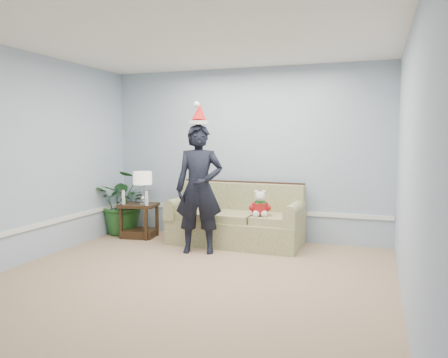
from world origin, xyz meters
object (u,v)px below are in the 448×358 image
object	(u,v)px
table_lamp	(143,179)
man	(199,189)
teddy_bear	(260,207)
sofa	(237,222)
houseplant	(125,202)
side_table	(139,224)

from	to	relation	value
table_lamp	man	xyz separation A→B (m)	(1.19, -0.52, -0.05)
table_lamp	teddy_bear	size ratio (longest dim) A/B	1.38
sofa	houseplant	xyz separation A→B (m)	(-1.98, 0.04, 0.21)
side_table	table_lamp	distance (m)	0.74
side_table	teddy_bear	world-z (taller)	teddy_bear
table_lamp	teddy_bear	distance (m)	1.97
side_table	table_lamp	size ratio (longest dim) A/B	1.20
houseplant	table_lamp	bearing A→B (deg)	-23.15
sofa	teddy_bear	world-z (taller)	sofa
sofa	man	bearing A→B (deg)	-114.46
table_lamp	houseplant	bearing A→B (deg)	156.85
sofa	man	size ratio (longest dim) A/B	1.12
sofa	houseplant	distance (m)	2.00
side_table	houseplant	world-z (taller)	houseplant
sofa	table_lamp	size ratio (longest dim) A/B	3.81
houseplant	side_table	bearing A→B (deg)	-23.54
sofa	man	distance (m)	0.94
side_table	table_lamp	world-z (taller)	table_lamp
houseplant	teddy_bear	bearing A→B (deg)	-6.48
side_table	man	world-z (taller)	man
side_table	houseplant	distance (m)	0.51
houseplant	man	distance (m)	1.83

